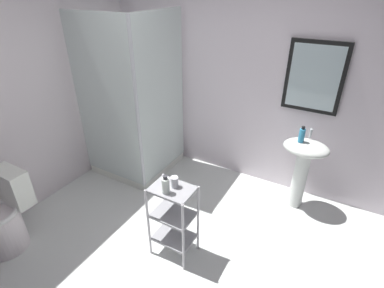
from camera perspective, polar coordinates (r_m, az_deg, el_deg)
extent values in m
cube|color=silver|center=(2.81, -5.53, -24.27)|extent=(4.20, 4.20, 0.02)
cube|color=silver|center=(3.49, 11.29, 12.05)|extent=(4.20, 0.10, 2.50)
cube|color=black|center=(3.24, 22.77, 11.90)|extent=(0.56, 0.03, 0.72)
cube|color=silver|center=(3.22, 22.72, 11.83)|extent=(0.48, 0.01, 0.64)
cube|color=white|center=(4.15, -10.31, -3.30)|extent=(0.90, 0.90, 0.10)
cube|color=silver|center=(3.41, -16.54, 7.48)|extent=(0.90, 0.02, 1.90)
cube|color=silver|center=(3.45, -5.89, 8.77)|extent=(0.02, 0.90, 1.90)
cylinder|color=silver|center=(3.12, -10.63, 6.18)|extent=(0.04, 0.04, 1.90)
cylinder|color=silver|center=(4.12, -10.38, -2.69)|extent=(0.08, 0.08, 0.00)
cylinder|color=white|center=(3.43, 20.19, -6.57)|extent=(0.15, 0.15, 0.68)
ellipsoid|color=white|center=(3.23, 21.40, -0.69)|extent=(0.46, 0.37, 0.13)
cylinder|color=silver|center=(3.28, 22.14, 1.96)|extent=(0.03, 0.03, 0.10)
cylinder|color=white|center=(3.35, -33.00, -14.14)|extent=(0.37, 0.37, 0.40)
cube|color=white|center=(3.20, -31.60, -7.10)|extent=(0.35, 0.17, 0.36)
cylinder|color=silver|center=(2.70, -8.52, -15.09)|extent=(0.02, 0.02, 0.74)
cylinder|color=silver|center=(2.55, -1.74, -18.04)|extent=(0.02, 0.02, 0.74)
cylinder|color=silver|center=(2.85, -5.30, -12.02)|extent=(0.02, 0.02, 0.74)
cylinder|color=silver|center=(2.71, 1.20, -14.54)|extent=(0.02, 0.02, 0.74)
cube|color=#99999E|center=(2.83, -3.52, -17.63)|extent=(0.36, 0.26, 0.02)
cube|color=#99999E|center=(2.64, -3.70, -13.62)|extent=(0.36, 0.26, 0.02)
cube|color=#99999E|center=(2.46, -3.91, -8.83)|extent=(0.36, 0.26, 0.02)
cylinder|color=#389ED1|center=(3.15, 20.63, 1.56)|extent=(0.06, 0.06, 0.14)
cylinder|color=black|center=(3.12, 20.91, 2.97)|extent=(0.03, 0.03, 0.03)
cylinder|color=white|center=(2.38, -5.16, -8.15)|extent=(0.06, 0.06, 0.13)
cylinder|color=#333338|center=(2.33, -5.25, -6.54)|extent=(0.04, 0.04, 0.03)
cylinder|color=silver|center=(2.45, -3.45, -7.39)|extent=(0.07, 0.07, 0.09)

